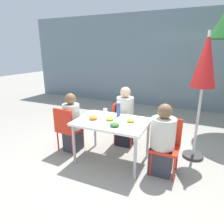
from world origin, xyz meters
TOP-DOWN VIEW (x-y plane):
  - ground_plane at (0.00, 0.00)m, footprint 24.00×24.00m
  - building_facade at (0.00, 3.95)m, footprint 10.00×0.20m
  - dining_table at (0.00, 0.00)m, footprint 1.18×0.84m
  - chair_left at (-0.89, -0.04)m, footprint 0.42×0.42m
  - person_left at (-0.84, 0.04)m, footprint 0.31×0.31m
  - chair_right at (0.89, 0.07)m, footprint 0.40×0.40m
  - person_right at (0.84, -0.01)m, footprint 0.37×0.37m
  - chair_far at (-0.11, 0.71)m, footprint 0.41×0.41m
  - person_far at (-0.02, 0.67)m, footprint 0.33×0.33m
  - closed_umbrella at (1.28, 0.70)m, footprint 0.40×0.40m
  - plate_0 at (-0.29, -0.10)m, footprint 0.26×0.26m
  - plate_1 at (-0.03, -0.03)m, footprint 0.24×0.24m
  - plate_2 at (0.16, -0.25)m, footprint 0.26×0.26m
  - plate_3 at (0.31, 0.04)m, footprint 0.24×0.24m
  - bottle at (-0.00, 0.27)m, footprint 0.07×0.07m
  - drinking_cup at (-0.28, 0.32)m, footprint 0.07×0.07m
  - salad_bowl at (-0.44, 0.12)m, footprint 0.19×0.19m

SIDE VIEW (x-z plane):
  - ground_plane at x=0.00m, z-range 0.00..0.00m
  - chair_left at x=-0.89m, z-range 0.07..0.92m
  - chair_right at x=0.89m, z-range 0.07..0.92m
  - chair_far at x=-0.11m, z-range 0.07..0.92m
  - person_right at x=0.84m, z-range -0.04..1.07m
  - person_left at x=-0.84m, z-range -0.03..1.08m
  - person_far at x=-0.02m, z-range -0.03..1.15m
  - dining_table at x=0.00m, z-range 0.30..1.03m
  - plate_3 at x=0.31m, z-range 0.72..0.79m
  - plate_1 at x=-0.03m, z-range 0.72..0.79m
  - plate_2 at x=0.16m, z-range 0.72..0.79m
  - salad_bowl at x=-0.44m, z-range 0.73..0.79m
  - plate_0 at x=-0.29m, z-range 0.72..0.79m
  - drinking_cup at x=-0.28m, z-range 0.73..0.82m
  - bottle at x=0.00m, z-range 0.73..0.98m
  - building_facade at x=0.00m, z-range 0.00..3.00m
  - closed_umbrella at x=1.28m, z-range 0.54..2.67m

